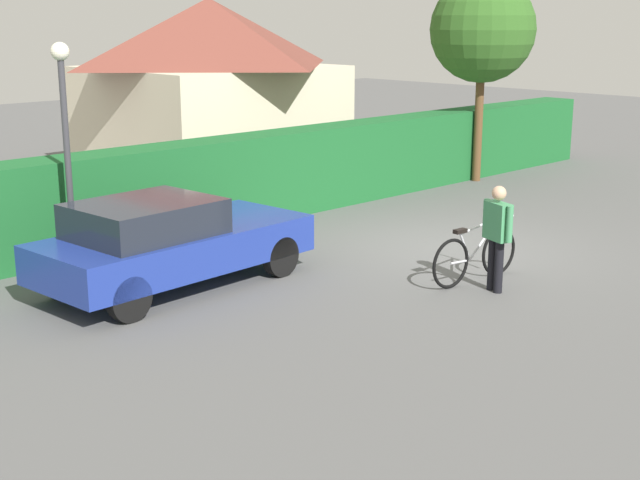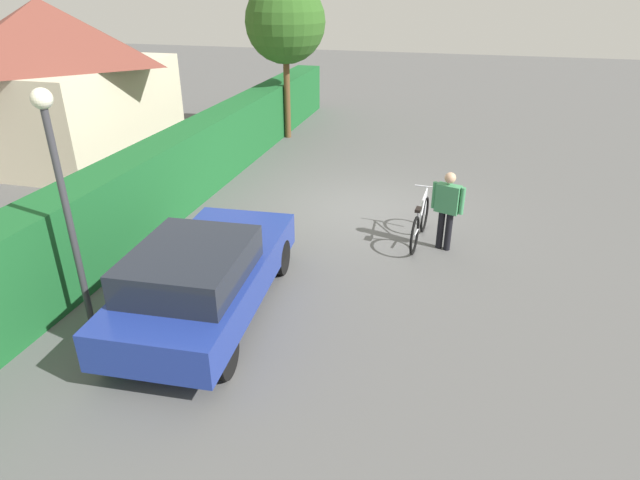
{
  "view_description": "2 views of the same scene",
  "coord_description": "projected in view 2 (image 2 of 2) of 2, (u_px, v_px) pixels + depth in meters",
  "views": [
    {
      "loc": [
        -12.11,
        -9.08,
        3.99
      ],
      "look_at": [
        -3.19,
        0.07,
        0.72
      ],
      "focal_mm": 49.75,
      "sensor_mm": 36.0,
      "label": 1
    },
    {
      "loc": [
        -11.3,
        -1.98,
        4.83
      ],
      "look_at": [
        -3.66,
        0.05,
        0.96
      ],
      "focal_mm": 30.03,
      "sensor_mm": 36.0,
      "label": 2
    }
  ],
  "objects": [
    {
      "name": "ground_plane",
      "position": [
        363.0,
        210.0,
        12.39
      ],
      "size": [
        60.0,
        60.0,
        0.0
      ],
      "primitive_type": "plane",
      "color": "#555555"
    },
    {
      "name": "house_distant",
      "position": [
        53.0,
        78.0,
        15.42
      ],
      "size": [
        5.8,
        5.3,
        4.38
      ],
      "color": "beige",
      "rests_on": "ground"
    },
    {
      "name": "parked_car_near",
      "position": [
        204.0,
        276.0,
        8.21
      ],
      "size": [
        4.31,
        2.03,
        1.39
      ],
      "color": "navy",
      "rests_on": "ground"
    },
    {
      "name": "bicycle",
      "position": [
        420.0,
        223.0,
        10.73
      ],
      "size": [
        1.86,
        0.5,
        1.02
      ],
      "color": "black",
      "rests_on": "ground"
    },
    {
      "name": "street_lamp",
      "position": [
        59.0,
        178.0,
        7.34
      ],
      "size": [
        0.28,
        0.28,
        3.58
      ],
      "color": "#38383D",
      "rests_on": "ground"
    },
    {
      "name": "person_rider",
      "position": [
        447.0,
        206.0,
        10.24
      ],
      "size": [
        0.34,
        0.62,
        1.58
      ],
      "color": "black",
      "rests_on": "ground"
    },
    {
      "name": "hedge_row",
      "position": [
        193.0,
        161.0,
        12.99
      ],
      "size": [
        20.53,
        0.9,
        1.69
      ],
      "primitive_type": "cube",
      "color": "#1A5B29",
      "rests_on": "ground"
    },
    {
      "name": "tree_kerbside",
      "position": [
        285.0,
        22.0,
        16.54
      ],
      "size": [
        2.5,
        2.5,
        4.88
      ],
      "color": "brown",
      "rests_on": "ground"
    }
  ]
}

